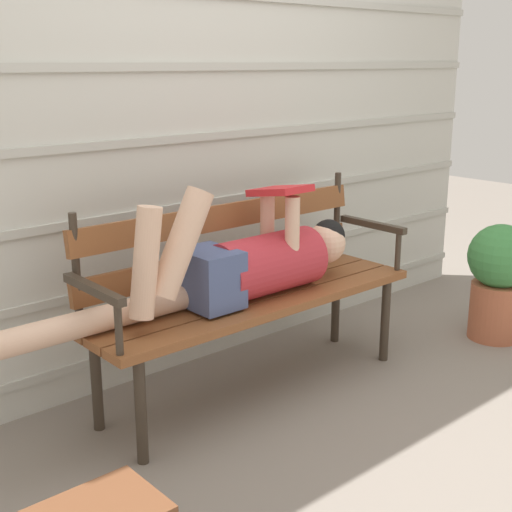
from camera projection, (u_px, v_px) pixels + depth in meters
name	position (u px, v px, depth m)	size (l,w,h in m)	color
ground_plane	(284.00, 405.00, 3.05)	(12.00, 12.00, 0.00)	gray
house_siding	(185.00, 102.00, 3.20)	(4.26, 0.08, 2.53)	beige
park_bench	(246.00, 282.00, 3.09)	(1.61, 0.44, 0.90)	brown
reclining_person	(243.00, 264.00, 2.97)	(1.67, 0.26, 0.54)	#B72D38
potted_plant	(499.00, 277.00, 3.70)	(0.34, 0.34, 0.63)	#AD5B3D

